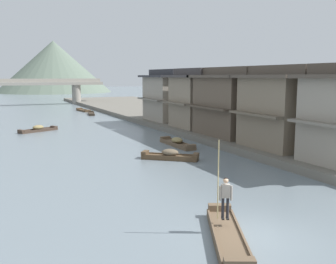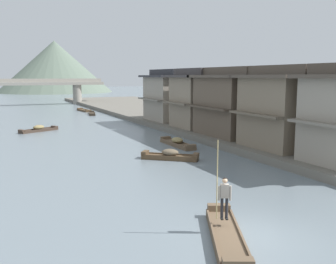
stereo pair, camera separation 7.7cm
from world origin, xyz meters
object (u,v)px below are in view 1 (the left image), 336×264
object	(u,v)px
boat_midriver_drifting	(83,110)
boat_moored_third	(177,143)
boat_foreground_poled	(228,237)
boatman_person	(225,193)
house_waterfront_tall	(236,102)
house_waterfront_far	(172,95)
boat_moored_second	(170,156)
boat_moored_far	(38,129)
house_waterfront_narrow	(197,98)
boat_moored_nearest	(91,114)
stone_bridge	(35,88)
house_waterfront_second	(290,107)

from	to	relation	value
boat_midriver_drifting	boat_moored_third	bearing A→B (deg)	-90.21
boat_foreground_poled	boatman_person	size ratio (longest dim) A/B	1.69
house_waterfront_tall	house_waterfront_far	bearing A→B (deg)	90.44
boat_moored_second	boat_moored_third	size ratio (longest dim) A/B	0.74
boat_moored_far	house_waterfront_narrow	world-z (taller)	house_waterfront_narrow
boat_moored_nearest	boat_moored_third	xyz separation A→B (m)	(-0.02, -30.02, 0.14)
house_waterfront_narrow	stone_bridge	size ratio (longest dim) A/B	0.23
boat_foreground_poled	stone_bridge	size ratio (longest dim) A/B	0.19
house_waterfront_far	boat_moored_third	bearing A→B (deg)	-113.83
boat_moored_second	house_waterfront_second	size ratio (longest dim) A/B	0.53
house_waterfront_tall	house_waterfront_far	size ratio (longest dim) A/B	1.04
boat_moored_third	boat_midriver_drifting	size ratio (longest dim) A/B	1.03
boatman_person	stone_bridge	bearing A→B (deg)	89.23
stone_bridge	boat_moored_nearest	bearing A→B (deg)	-76.42
boat_moored_second	stone_bridge	size ratio (longest dim) A/B	0.14
house_waterfront_second	house_waterfront_far	world-z (taller)	same
boat_moored_second	boat_moored_third	world-z (taller)	boat_moored_second
boat_foreground_poled	boatman_person	xyz separation A→B (m)	(0.31, 0.70, 1.38)
boat_foreground_poled	boat_moored_third	size ratio (longest dim) A/B	1.02
boat_foreground_poled	boat_moored_far	xyz separation A→B (m)	(-2.85, 31.93, 0.06)
house_waterfront_far	boat_moored_second	bearing A→B (deg)	-115.94
boat_foreground_poled	boat_moored_nearest	xyz separation A→B (m)	(6.86, 47.95, -0.06)
boat_moored_nearest	boat_midriver_drifting	size ratio (longest dim) A/B	1.03
boat_moored_far	stone_bridge	xyz separation A→B (m)	(4.11, 39.22, 3.31)
boat_midriver_drifting	house_waterfront_narrow	distance (m)	30.30
stone_bridge	house_waterfront_narrow	bearing A→B (deg)	-76.73
boat_moored_far	house_waterfront_second	world-z (taller)	house_waterfront_second
house_waterfront_second	house_waterfront_far	xyz separation A→B (m)	(-0.34, 20.02, -0.00)
boat_moored_third	house_waterfront_tall	xyz separation A→B (m)	(6.07, 0.21, 3.30)
stone_bridge	boat_midriver_drifting	bearing A→B (deg)	-71.60
house_waterfront_second	boat_foreground_poled	bearing A→B (deg)	-139.04
boat_moored_nearest	boat_moored_third	bearing A→B (deg)	-90.04
boat_midriver_drifting	boat_moored_nearest	bearing A→B (deg)	-91.09
boat_midriver_drifting	stone_bridge	world-z (taller)	stone_bridge
boat_midriver_drifting	stone_bridge	xyz separation A→B (m)	(-5.72, 17.18, 3.42)
boat_moored_far	house_waterfront_tall	bearing A→B (deg)	-41.18
boat_moored_nearest	boat_moored_second	size ratio (longest dim) A/B	1.35
boat_midriver_drifting	house_waterfront_narrow	bearing A→B (deg)	-79.81
boat_foreground_poled	house_waterfront_narrow	distance (m)	27.48
boatman_person	boat_foreground_poled	bearing A→B (deg)	-114.01
boat_moored_second	house_waterfront_far	xyz separation A→B (m)	(8.82, 18.13, 3.28)
house_waterfront_narrow	house_waterfront_tall	bearing A→B (deg)	-84.38
boat_moored_nearest	house_waterfront_tall	distance (m)	30.61
boat_foreground_poled	stone_bridge	world-z (taller)	stone_bridge
boat_moored_far	boat_moored_nearest	bearing A→B (deg)	58.77
boatman_person	house_waterfront_far	bearing A→B (deg)	67.87
house_waterfront_narrow	boat_moored_far	bearing A→B (deg)	153.37
house_waterfront_tall	house_waterfront_narrow	bearing A→B (deg)	95.62
boat_moored_far	boat_midriver_drifting	distance (m)	24.12
house_waterfront_tall	stone_bridge	xyz separation A→B (m)	(-11.65, 53.01, -0.00)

